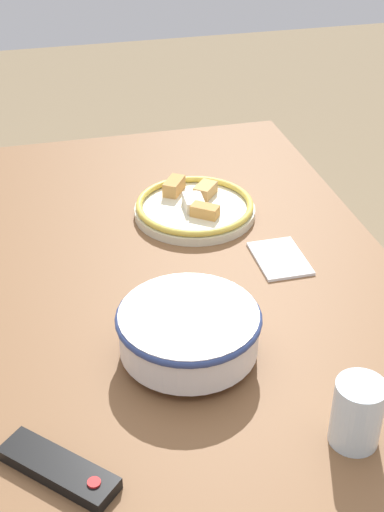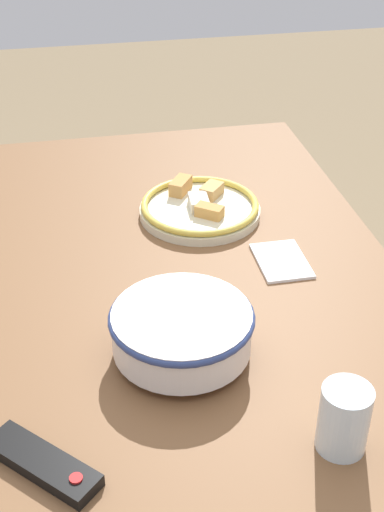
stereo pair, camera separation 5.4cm
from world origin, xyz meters
name	(u,v)px [view 1 (the left image)]	position (x,y,z in m)	size (l,w,h in m)	color
dining_table	(172,339)	(0.00, 0.00, 0.65)	(1.52, 0.91, 0.72)	brown
noodle_bowl	(188,331)	(-0.13, 0.00, 0.77)	(0.23, 0.23, 0.09)	silver
food_plate	(195,207)	(0.31, -0.12, 0.74)	(0.26, 0.26, 0.05)	beige
tv_remote	(58,469)	(-0.32, 0.23, 0.73)	(0.16, 0.16, 0.02)	black
drinking_glass	(357,413)	(-0.36, -0.18, 0.77)	(0.07, 0.07, 0.10)	silver
folded_napkin	(280,258)	(0.10, -0.24, 0.72)	(0.13, 0.09, 0.01)	white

